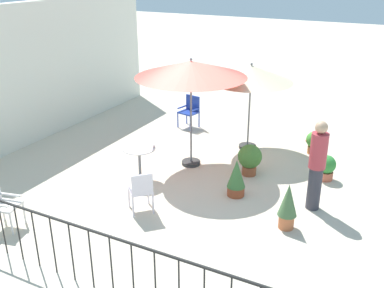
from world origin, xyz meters
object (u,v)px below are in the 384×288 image
at_px(patio_umbrella_0, 251,74).
at_px(potted_plant_0, 314,142).
at_px(patio_chair_1, 0,201).
at_px(standing_person, 317,164).
at_px(patio_chair_0, 190,109).
at_px(patio_chair_2, 141,189).
at_px(potted_plant_4, 326,167).
at_px(potted_plant_2, 236,178).
at_px(potted_plant_5, 250,158).
at_px(cafe_table_0, 139,157).
at_px(potted_plant_1, 288,205).
at_px(patio_umbrella_1, 191,70).

xyz_separation_m(patio_umbrella_0, potted_plant_0, (0.43, -1.59, -1.62)).
bearing_deg(patio_chair_1, standing_person, -56.26).
distance_m(patio_chair_0, patio_chair_1, 6.28).
bearing_deg(patio_chair_2, potted_plant_4, -43.15).
relative_size(potted_plant_2, potted_plant_4, 1.40).
xyz_separation_m(potted_plant_0, potted_plant_2, (-2.91, 0.92, 0.09)).
height_order(patio_chair_1, potted_plant_0, patio_chair_1).
bearing_deg(potted_plant_0, potted_plant_5, 151.53).
bearing_deg(potted_plant_0, patio_chair_1, 144.46).
xyz_separation_m(cafe_table_0, potted_plant_1, (-0.42, -3.41, -0.05)).
relative_size(patio_chair_2, potted_plant_0, 1.50).
distance_m(patio_chair_0, potted_plant_5, 3.45).
distance_m(patio_umbrella_0, potted_plant_0, 2.31).
xyz_separation_m(patio_umbrella_0, potted_plant_2, (-2.48, -0.67, -1.54)).
distance_m(potted_plant_1, standing_person, 1.06).
distance_m(patio_umbrella_1, potted_plant_2, 2.58).
relative_size(patio_chair_0, potted_plant_5, 1.26).
height_order(patio_umbrella_0, potted_plant_2, patio_umbrella_0).
bearing_deg(potted_plant_5, cafe_table_0, 122.67).
relative_size(potted_plant_0, potted_plant_2, 0.72).
xyz_separation_m(patio_chair_2, potted_plant_5, (2.48, -1.26, -0.10)).
height_order(patio_chair_1, standing_person, standing_person).
height_order(potted_plant_2, standing_person, standing_person).
bearing_deg(cafe_table_0, patio_chair_0, 9.41).
height_order(potted_plant_0, potted_plant_2, potted_plant_2).
distance_m(cafe_table_0, potted_plant_4, 4.10).
distance_m(potted_plant_0, standing_person, 2.82).
relative_size(cafe_table_0, patio_chair_0, 0.83).
xyz_separation_m(potted_plant_4, standing_person, (-1.37, -0.04, 0.64)).
bearing_deg(standing_person, potted_plant_5, 63.03).
bearing_deg(potted_plant_5, potted_plant_0, -28.47).
bearing_deg(potted_plant_1, standing_person, -15.91).
distance_m(patio_umbrella_0, cafe_table_0, 3.44).
bearing_deg(patio_chair_0, patio_chair_1, 174.84).
height_order(patio_chair_2, potted_plant_2, patio_chair_2).
height_order(patio_umbrella_1, potted_plant_1, patio_umbrella_1).
height_order(patio_chair_0, potted_plant_2, patio_chair_0).
height_order(potted_plant_2, potted_plant_5, potted_plant_2).
xyz_separation_m(cafe_table_0, standing_person, (0.50, -3.68, 0.41)).
xyz_separation_m(cafe_table_0, potted_plant_0, (3.19, -3.07, -0.21)).
bearing_deg(potted_plant_5, potted_plant_2, -174.78).
bearing_deg(patio_umbrella_1, patio_umbrella_0, -28.44).
bearing_deg(potted_plant_2, standing_person, -81.89).
height_order(patio_umbrella_0, patio_umbrella_1, patio_umbrella_1).
bearing_deg(potted_plant_5, standing_person, -116.97).
xyz_separation_m(potted_plant_0, potted_plant_1, (-3.61, -0.34, 0.16)).
bearing_deg(cafe_table_0, patio_chair_1, 157.12).
bearing_deg(potted_plant_5, patio_umbrella_0, 21.95).
relative_size(patio_chair_0, potted_plant_1, 1.03).
distance_m(patio_chair_0, potted_plant_2, 4.25).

